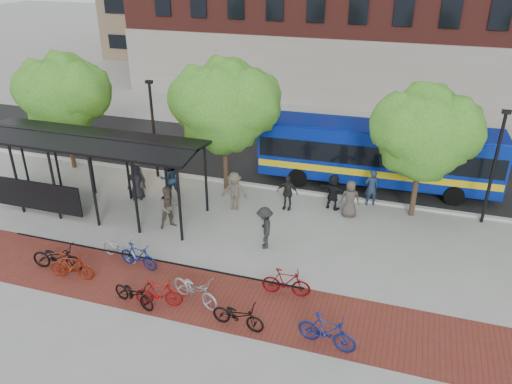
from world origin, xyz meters
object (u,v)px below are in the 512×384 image
(bike_11, at_px, (327,331))
(pedestrian_1, at_px, (139,179))
(lamp_post_left, at_px, (153,127))
(pedestrian_7, at_px, (371,188))
(pedestrian_4, at_px, (287,192))
(pedestrian_5, at_px, (333,192))
(bike_0, at_px, (57,257))
(pedestrian_9, at_px, (265,228))
(tree_a, at_px, (63,92))
(bike_3, at_px, (138,256))
(bike_1, at_px, (72,266))
(bus_shelter, at_px, (85,148))
(bike_2, at_px, (119,249))
(lamp_post_right, at_px, (494,165))
(bike_9, at_px, (286,282))
(bike_8, at_px, (238,315))
(bike_4, at_px, (134,294))
(pedestrian_2, at_px, (170,178))
(tree_c, at_px, (426,130))
(bike_5, at_px, (159,293))
(pedestrian_3, at_px, (234,191))
(bus, at_px, (377,152))
(tree_b, at_px, (226,102))
(pedestrian_6, at_px, (350,199))
(pedestrian_0, at_px, (137,182))
(pedestrian_8, at_px, (169,207))
(bike_6, at_px, (195,289))

(bike_11, height_order, pedestrian_1, pedestrian_1)
(lamp_post_left, height_order, pedestrian_7, lamp_post_left)
(pedestrian_4, bearing_deg, pedestrian_5, 20.30)
(bike_0, distance_m, pedestrian_9, 7.96)
(tree_a, distance_m, bike_3, 11.71)
(bike_1, xyz_separation_m, pedestrian_7, (9.75, 9.25, 0.37))
(bus_shelter, height_order, bike_2, bus_shelter)
(lamp_post_right, height_order, pedestrian_7, lamp_post_right)
(bike_2, distance_m, pedestrian_4, 7.94)
(bike_9, bearing_deg, lamp_post_left, 45.74)
(bike_8, relative_size, pedestrian_4, 1.06)
(bike_2, distance_m, bike_4, 2.99)
(bike_11, distance_m, pedestrian_2, 12.02)
(tree_c, distance_m, bike_9, 9.13)
(bike_0, xyz_separation_m, bike_5, (4.62, -0.73, -0.04))
(pedestrian_4, bearing_deg, pedestrian_3, -158.47)
(bus, height_order, pedestrian_3, bus)
(tree_b, bearing_deg, pedestrian_6, -9.39)
(bike_4, distance_m, bike_9, 5.21)
(pedestrian_0, distance_m, pedestrian_9, 7.46)
(pedestrian_9, bearing_deg, bus_shelter, -115.02)
(bike_2, xyz_separation_m, bike_5, (2.77, -2.03, 0.02))
(bike_4, bearing_deg, pedestrian_9, -18.69)
(lamp_post_right, xyz_separation_m, pedestrian_6, (-5.70, -1.28, -1.87))
(tree_c, distance_m, pedestrian_0, 13.37)
(bike_3, bearing_deg, pedestrian_7, -36.79)
(lamp_post_left, distance_m, bike_0, 9.06)
(pedestrian_5, bearing_deg, bike_8, 96.99)
(tree_a, xyz_separation_m, bike_4, (9.17, -9.49, -3.78))
(bus_shelter, bearing_deg, pedestrian_5, 17.37)
(bike_4, relative_size, bike_5, 1.07)
(bike_11, distance_m, pedestrian_9, 5.88)
(tree_a, height_order, pedestrian_5, tree_a)
(pedestrian_6, distance_m, pedestrian_8, 7.98)
(bike_6, distance_m, pedestrian_9, 4.27)
(pedestrian_9, bearing_deg, lamp_post_right, 100.31)
(bike_4, distance_m, pedestrian_9, 5.79)
(bike_6, height_order, pedestrian_2, pedestrian_2)
(bus, xyz_separation_m, pedestrian_3, (-5.88, -4.71, -0.88))
(bus, bearing_deg, bike_4, -120.95)
(bike_8, bearing_deg, bike_5, 90.91)
(pedestrian_5, bearing_deg, bus_shelter, 33.65)
(bus_shelter, distance_m, pedestrian_3, 6.88)
(pedestrian_7, bearing_deg, pedestrian_1, -7.73)
(pedestrian_7, bearing_deg, pedestrian_2, -8.97)
(bus, relative_size, pedestrian_8, 6.12)
(lamp_post_left, bearing_deg, pedestrian_6, -7.06)
(lamp_post_right, bearing_deg, tree_a, -179.31)
(bike_8, height_order, bike_11, bike_11)
(bike_3, bearing_deg, bike_6, -105.40)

